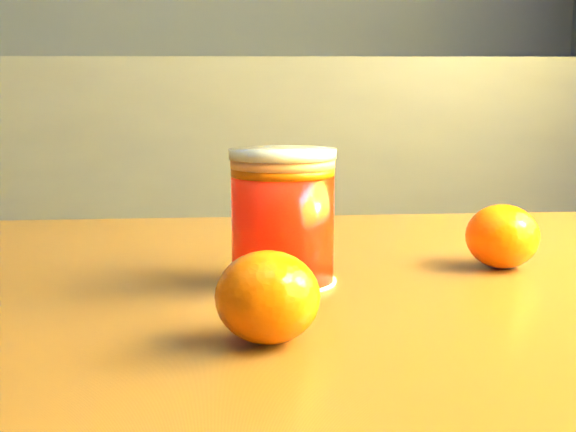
{
  "coord_description": "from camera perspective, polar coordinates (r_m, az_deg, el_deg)",
  "views": [
    {
      "loc": [
        0.96,
        -0.34,
        0.85
      ],
      "look_at": [
        0.97,
        0.24,
        0.75
      ],
      "focal_mm": 50.0,
      "sensor_mm": 36.0,
      "label": 1
    }
  ],
  "objects": [
    {
      "name": "table",
      "position": [
        0.6,
        6.35,
        -13.56
      ],
      "size": [
        0.98,
        0.72,
        0.71
      ],
      "rotation": [
        0.0,
        0.0,
        0.06
      ],
      "color": "brown",
      "rests_on": "ground"
    },
    {
      "name": "orange_front",
      "position": [
        0.45,
        -1.46,
        -5.78
      ],
      "size": [
        0.06,
        0.06,
        0.05
      ],
      "primitive_type": "ellipsoid",
      "rotation": [
        0.0,
        0.0,
        -0.08
      ],
      "color": "#F56204",
      "rests_on": "table"
    },
    {
      "name": "orange_back",
      "position": [
        0.66,
        15.01,
        -1.4
      ],
      "size": [
        0.07,
        0.07,
        0.05
      ],
      "primitive_type": "ellipsoid",
      "rotation": [
        0.0,
        0.0,
        -0.32
      ],
      "color": "#F56204",
      "rests_on": "table"
    },
    {
      "name": "juice_glass",
      "position": [
        0.58,
        -0.38,
        -0.14
      ],
      "size": [
        0.08,
        0.08,
        0.1
      ],
      "rotation": [
        0.0,
        0.0,
        -0.36
      ],
      "color": "#FF1805",
      "rests_on": "table"
    }
  ]
}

